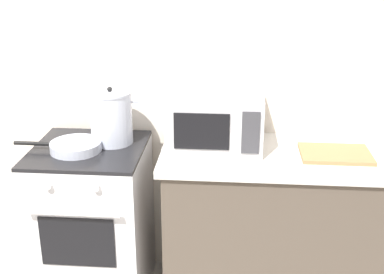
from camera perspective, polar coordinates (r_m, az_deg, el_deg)
The scene contains 8 objects.
back_wall at distance 2.96m, azimuth 2.27°, elevation 7.01°, with size 4.40×0.10×2.50m, color silver.
lower_cabinet_right at distance 2.98m, azimuth 13.53°, elevation -10.38°, with size 1.64×0.56×0.88m, color #4C4238.
countertop_right at distance 2.78m, azimuth 14.32°, elevation -2.20°, with size 1.70×0.60×0.04m, color beige.
stove at distance 3.01m, azimuth -10.90°, elevation -9.34°, with size 0.60×0.64×0.92m.
stock_pot at distance 2.82m, azimuth -8.98°, elevation 2.18°, with size 0.32×0.23×0.32m.
frying_pan at distance 2.78m, azimuth -12.93°, elevation -1.03°, with size 0.47×0.27×0.05m.
microwave at distance 2.73m, azimuth 2.58°, elevation 1.88°, with size 0.50×0.37×0.30m.
cutting_board at distance 2.76m, azimuth 15.67°, elevation -1.81°, with size 0.36×0.26×0.02m, color #997047.
Camera 1 is at (0.42, -1.90, 1.95)m, focal length 47.90 mm.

